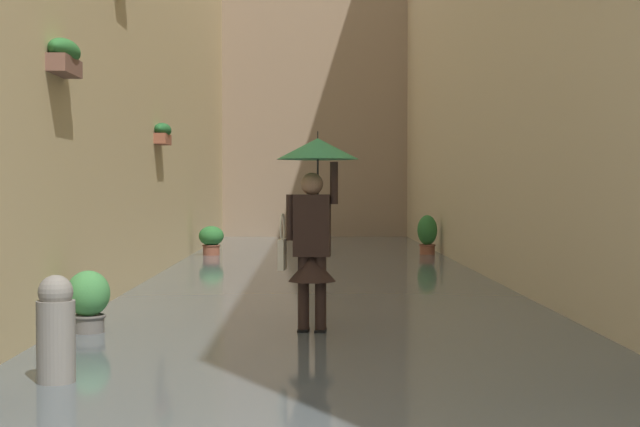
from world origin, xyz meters
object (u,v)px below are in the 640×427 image
(person_wading, at_px, (314,202))
(potted_plant_far_left, at_px, (427,235))
(potted_plant_far_right, at_px, (88,301))
(potted_plant_mid_right, at_px, (211,240))
(mooring_bollard, at_px, (56,334))

(person_wading, distance_m, potted_plant_far_left, 11.24)
(person_wading, relative_size, potted_plant_far_right, 3.01)
(potted_plant_far_right, distance_m, potted_plant_mid_right, 10.71)
(person_wading, xyz_separation_m, potted_plant_far_right, (2.35, 0.04, -1.03))
(potted_plant_far_right, relative_size, mooring_bollard, 0.79)
(potted_plant_far_right, relative_size, potted_plant_far_left, 0.75)
(person_wading, distance_m, mooring_bollard, 3.32)
(potted_plant_far_right, relative_size, potted_plant_mid_right, 1.00)
(potted_plant_far_right, height_order, mooring_bollard, mooring_bollard)
(potted_plant_far_right, bearing_deg, potted_plant_far_left, -114.40)
(potted_plant_far_right, xyz_separation_m, potted_plant_mid_right, (-0.13, -10.71, 0.02))
(person_wading, relative_size, potted_plant_far_left, 2.27)
(person_wading, height_order, potted_plant_mid_right, person_wading)
(person_wading, bearing_deg, potted_plant_far_left, -103.47)
(potted_plant_far_left, xyz_separation_m, potted_plant_mid_right, (4.83, 0.22, -0.10))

